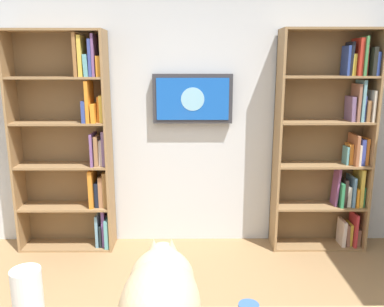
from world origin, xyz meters
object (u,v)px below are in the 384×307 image
Objects in this scene: bookshelf_right at (74,142)px; cat at (160,301)px; paper_towel_roll at (28,303)px; wall_mounted_tv at (193,99)px; bookshelf_left at (334,142)px.

bookshelf_right is 3.20× the size of cat.
bookshelf_right is 7.65× the size of paper_towel_roll.
wall_mounted_tv is (-1.10, -0.08, 0.39)m from bookshelf_right.
paper_towel_roll is at bearing 75.23° from wall_mounted_tv.
bookshelf_left is 1.36m from wall_mounted_tv.
paper_towel_roll is at bearing 49.81° from bookshelf_left.
bookshelf_right is at bearing -78.33° from paper_towel_roll.
cat is 2.39× the size of paper_towel_roll.
bookshelf_left is 2.40m from bookshelf_right.
wall_mounted_tv is 2.77× the size of paper_towel_roll.
bookshelf_right reaches higher than wall_mounted_tv.
paper_towel_roll is (0.62, 2.37, -0.54)m from wall_mounted_tv.
wall_mounted_tv is at bearing -175.69° from bookshelf_right.
cat reaches higher than paper_towel_roll.
bookshelf_right is (2.40, 0.00, -0.00)m from bookshelf_left.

